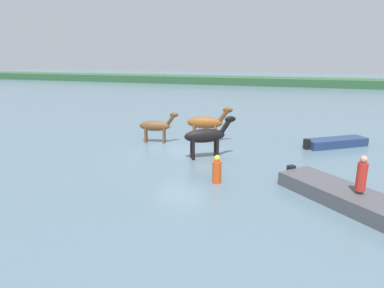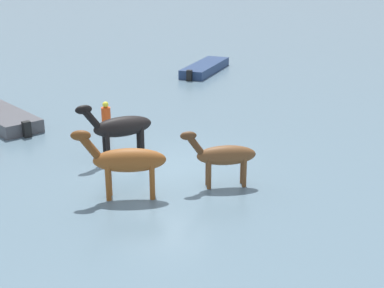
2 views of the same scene
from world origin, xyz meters
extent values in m
plane|color=slate|center=(0.00, 0.00, 0.00)|extent=(159.70, 159.70, 0.00)
cube|color=#2F5A36|center=(0.00, 41.41, 0.00)|extent=(143.73, 6.00, 2.40)
ellipsoid|color=black|center=(1.52, -0.63, 1.12)|extent=(2.04, 1.59, 0.68)
cylinder|color=black|center=(1.95, -0.17, 0.56)|extent=(0.15, 0.15, 1.12)
cylinder|color=black|center=(2.13, -0.45, 0.56)|extent=(0.15, 0.15, 1.12)
cylinder|color=black|center=(0.92, -0.81, 0.56)|extent=(0.15, 0.15, 1.12)
cylinder|color=black|center=(1.09, -1.09, 0.56)|extent=(0.15, 0.15, 1.12)
cylinder|color=black|center=(2.44, -0.06, 1.57)|extent=(0.65, 0.53, 0.75)
ellipsoid|color=black|center=(2.62, 0.05, 1.87)|extent=(0.60, 0.49, 0.30)
ellipsoid|color=brown|center=(0.69, 2.44, 1.13)|extent=(2.11, 0.91, 0.69)
cylinder|color=brown|center=(1.27, 2.70, 0.57)|extent=(0.15, 0.15, 1.13)
cylinder|color=brown|center=(1.32, 2.37, 0.57)|extent=(0.15, 0.15, 1.13)
cylinder|color=brown|center=(0.06, 2.51, 0.57)|extent=(0.15, 0.15, 1.13)
cylinder|color=brown|center=(0.11, 2.19, 0.57)|extent=(0.15, 0.15, 1.13)
cylinder|color=brown|center=(1.76, 2.61, 1.58)|extent=(0.65, 0.33, 0.75)
ellipsoid|color=brown|center=(1.97, 2.64, 1.89)|extent=(0.59, 0.32, 0.30)
ellipsoid|color=brown|center=(-1.99, 1.41, 0.98)|extent=(1.84, 0.89, 0.59)
cylinder|color=brown|center=(-1.50, 1.66, 0.49)|extent=(0.13, 0.13, 0.98)
cylinder|color=brown|center=(-1.44, 1.38, 0.49)|extent=(0.13, 0.13, 0.98)
cylinder|color=brown|center=(-2.53, 1.43, 0.49)|extent=(0.13, 0.13, 0.98)
cylinder|color=brown|center=(-2.47, 1.15, 0.49)|extent=(0.13, 0.13, 0.98)
cylinder|color=#50311A|center=(-1.07, 1.61, 1.36)|extent=(0.57, 0.32, 0.65)
ellipsoid|color=#50311A|center=(-0.89, 1.65, 1.63)|extent=(0.52, 0.30, 0.26)
cube|color=#4C4C51|center=(7.73, -4.48, 0.18)|extent=(5.08, 4.94, 0.67)
cube|color=black|center=(5.65, -2.50, 0.26)|extent=(0.37, 0.37, 0.72)
cube|color=navy|center=(7.88, 3.57, 0.15)|extent=(3.47, 2.79, 0.61)
cube|color=black|center=(6.34, 2.53, 0.23)|extent=(0.36, 0.37, 0.66)
cylinder|color=red|center=(7.86, -4.47, 1.09)|extent=(0.32, 0.32, 0.95)
sphere|color=tan|center=(7.86, -4.47, 1.69)|extent=(0.24, 0.24, 0.24)
cylinder|color=#E54C19|center=(2.86, -3.68, 0.45)|extent=(0.36, 0.36, 0.90)
sphere|color=yellow|center=(2.86, -3.68, 1.02)|extent=(0.24, 0.24, 0.24)
camera|label=1|loc=(5.69, -15.95, 4.95)|focal=31.60mm
camera|label=2|loc=(-2.24, 16.13, 6.53)|focal=50.02mm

